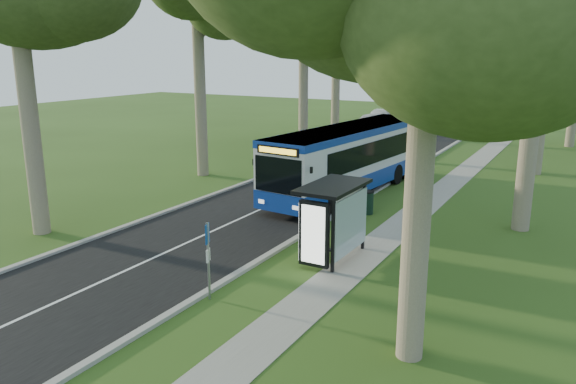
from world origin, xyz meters
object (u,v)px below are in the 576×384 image
Objects in this scene: bus at (351,158)px; bus_shelter at (332,210)px; litter_bin at (367,202)px; bus_stop_sign at (208,252)px; car_white at (370,123)px; car_silver at (382,119)px.

bus_shelter is at bearing -64.87° from bus.
bus_shelter reaches higher than litter_bin.
bus_stop_sign is 0.47× the size of car_white.
bus is 2.60× the size of car_white.
bus reaches higher than car_silver.
bus_shelter reaches higher than car_silver.
bus is 4.18× the size of bus_shelter.
litter_bin is (0.78, 10.79, -0.96)m from bus_stop_sign.
car_silver is at bearing 98.91° from car_white.
bus is at bearing 74.79° from bus_stop_sign.
bus is at bearing 109.86° from bus_shelter.
bus is at bearing -64.41° from car_white.
bus_stop_sign is 4.93m from bus_shelter.
bus_shelter is 36.22m from car_silver.
litter_bin is at bearing -62.11° from car_white.
bus_stop_sign is (1.50, -14.23, -0.28)m from bus.
bus is 12.31× the size of litter_bin.
bus_stop_sign is at bearing -94.15° from litter_bin.
bus is 2.55× the size of car_silver.
bus reaches higher than bus_stop_sign.
car_silver is (-0.11, 3.52, -0.01)m from car_white.
car_silver is (-8.79, 39.15, -0.65)m from bus_stop_sign.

